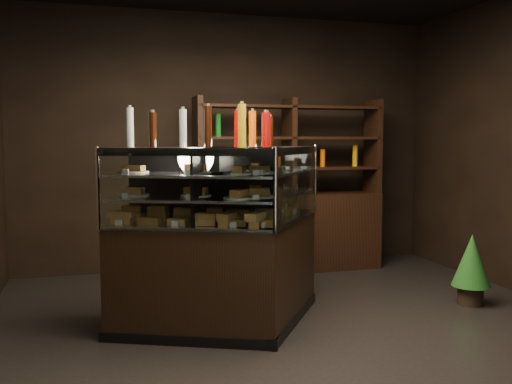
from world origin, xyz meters
TOP-DOWN VIEW (x-y plane):
  - ground at (0.00, 0.00)m, footprint 5.00×5.00m
  - room_shell at (0.00, 0.00)m, footprint 5.02×5.02m
  - display_case at (-0.53, 0.32)m, footprint 1.99×1.51m
  - food_display at (-0.53, 0.31)m, footprint 1.61×1.12m
  - bottles_top at (-0.53, 0.32)m, footprint 1.45×0.98m
  - potted_conifer at (1.77, 0.29)m, footprint 0.35×0.35m
  - back_shelving at (0.60, 2.05)m, footprint 2.19×0.43m

SIDE VIEW (x-z plane):
  - ground at x=0.00m, z-range 0.00..0.00m
  - potted_conifer at x=1.77m, z-range 0.05..0.80m
  - display_case at x=-0.53m, z-range -0.25..1.24m
  - back_shelving at x=0.60m, z-range -0.39..1.61m
  - food_display at x=-0.53m, z-range 0.87..1.33m
  - bottles_top at x=-0.53m, z-range 1.47..1.77m
  - room_shell at x=0.00m, z-range 0.44..3.45m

